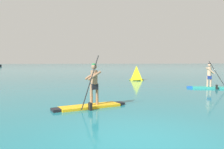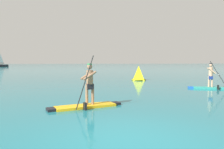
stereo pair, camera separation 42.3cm
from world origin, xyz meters
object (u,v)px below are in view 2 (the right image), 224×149
Objects in this scene: paddleboarder_mid_center at (87,97)px; race_marker_buoy at (139,74)px; sailboat_left_horizon at (0,65)px; paddleboarder_far_right at (213,84)px.

paddleboarder_mid_center is 1.94× the size of race_marker_buoy.
sailboat_left_horizon is (-30.08, 68.10, 0.20)m from race_marker_buoy.
race_marker_buoy is 0.22× the size of sailboat_left_horizon.
race_marker_buoy is at bearing -107.98° from sailboat_left_horizon.
paddleboarder_far_right is 0.44× the size of sailboat_left_horizon.
paddleboarder_mid_center is 82.96m from sailboat_left_horizon.
paddleboarder_far_right is at bearing -70.75° from race_marker_buoy.
sailboat_left_horizon reaches higher than race_marker_buoy.
paddleboarder_far_right is 7.70m from race_marker_buoy.
race_marker_buoy is at bearing 132.66° from paddleboarder_far_right.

